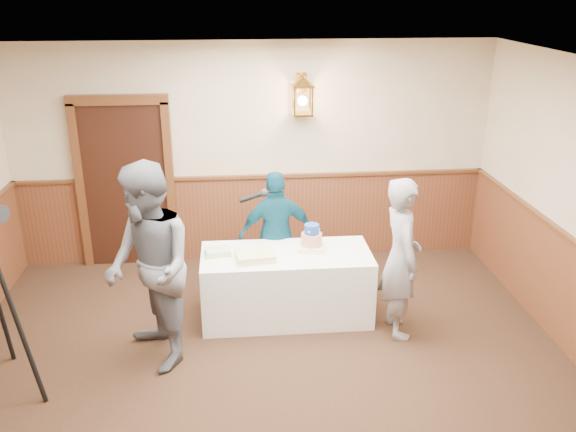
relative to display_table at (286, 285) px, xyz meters
name	(u,v)px	position (x,y,z in m)	size (l,w,h in m)	color
room_shell	(261,242)	(-0.33, -1.45, 1.15)	(6.02, 7.02, 2.81)	#C2B191
display_table	(286,285)	(0.00, 0.00, 0.00)	(1.80, 0.80, 0.75)	white
tiered_cake	(312,240)	(0.28, 0.08, 0.49)	(0.32, 0.32, 0.29)	#F9E2C1
sheet_cake_yellow	(255,256)	(-0.33, -0.13, 0.42)	(0.39, 0.30, 0.08)	#E6CF89
sheet_cake_green	(218,252)	(-0.72, 0.04, 0.41)	(0.26, 0.21, 0.06)	#94D193
interviewer	(149,268)	(-1.33, -0.73, 0.61)	(1.66, 1.19, 1.98)	slate
baker	(401,258)	(1.12, -0.42, 0.47)	(0.61, 0.40, 1.69)	gray
assistant_p	(277,235)	(-0.06, 0.51, 0.37)	(0.88, 0.37, 1.50)	navy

